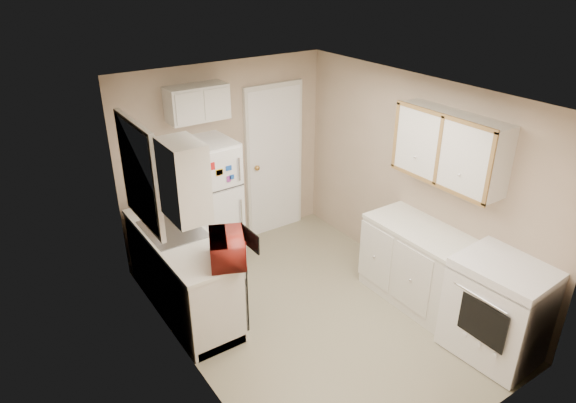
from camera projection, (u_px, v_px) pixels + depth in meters
floor at (314, 313)px, 5.58m from camera, size 3.80×3.80×0.00m
ceiling at (320, 95)px, 4.53m from camera, size 3.80×3.80×0.00m
wall_left at (184, 258)px, 4.35m from camera, size 3.80×3.80×0.00m
wall_right at (416, 183)px, 5.76m from camera, size 3.80×3.80×0.00m
wall_back at (226, 158)px, 6.47m from camera, size 2.80×2.80×0.00m
wall_front at (477, 317)px, 3.64m from camera, size 2.80×2.80×0.00m
left_counter at (182, 272)px, 5.50m from camera, size 0.60×1.80×0.90m
dishwasher at (233, 287)px, 5.18m from camera, size 0.03×0.58×0.72m
sink at (173, 233)px, 5.43m from camera, size 0.54×0.74×0.16m
microwave at (228, 247)px, 4.80m from camera, size 0.55×0.44×0.32m
soap_bottle at (153, 208)px, 5.65m from camera, size 0.12×0.12×0.20m
window_blinds at (140, 174)px, 4.97m from camera, size 0.10×0.98×1.08m
upper_cabinet_left at (184, 180)px, 4.32m from camera, size 0.30×0.45×0.70m
refrigerator at (208, 204)px, 6.19m from camera, size 0.68×0.66×1.59m
cabinet_over_fridge at (197, 103)px, 5.81m from camera, size 0.70×0.30×0.40m
interior_door at (274, 161)px, 6.87m from camera, size 0.86×0.06×2.08m
right_counter at (445, 281)px, 5.34m from camera, size 0.60×2.00×0.90m
stove at (498, 309)px, 4.83m from camera, size 0.73×0.87×1.01m
upper_cabinet_right at (450, 148)px, 5.05m from camera, size 0.30×1.20×0.70m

